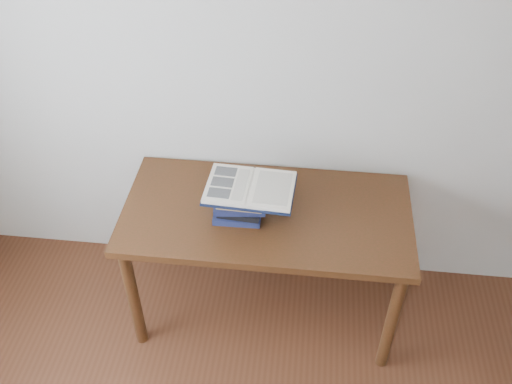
# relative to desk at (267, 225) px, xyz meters

# --- Properties ---
(room_shell) EXTENTS (3.54, 3.54, 2.62)m
(room_shell) POSITION_rel_desk_xyz_m (-0.10, -1.37, 0.98)
(room_shell) COLOR beige
(room_shell) RESTS_ON ground
(desk) EXTENTS (1.39, 0.70, 0.75)m
(desk) POSITION_rel_desk_xyz_m (0.00, 0.00, 0.00)
(desk) COLOR #492212
(desk) RESTS_ON ground
(book_stack) EXTENTS (0.26, 0.20, 0.18)m
(book_stack) POSITION_rel_desk_xyz_m (-0.13, -0.04, 0.19)
(book_stack) COLOR #181B48
(book_stack) RESTS_ON desk
(open_book) EXTENTS (0.42, 0.30, 0.03)m
(open_book) POSITION_rel_desk_xyz_m (-0.07, -0.06, 0.29)
(open_book) COLOR black
(open_book) RESTS_ON book_stack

